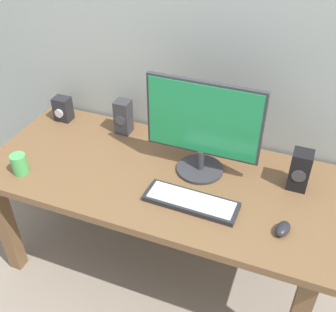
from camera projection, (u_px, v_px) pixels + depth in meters
name	position (u px, v px, depth m)	size (l,w,h in m)	color
ground_plane	(159.00, 264.00, 2.46)	(6.00, 6.00, 0.00)	gray
desk	(158.00, 187.00, 2.09)	(1.76, 0.78, 0.72)	brown
monitor	(203.00, 126.00, 1.90)	(0.56, 0.23, 0.49)	#333338
keyboard_primary	(191.00, 202.00, 1.85)	(0.43, 0.15, 0.03)	#232328
mouse	(283.00, 229.00, 1.70)	(0.06, 0.09, 0.04)	#232328
speaker_right	(300.00, 170.00, 1.89)	(0.09, 0.10, 0.20)	black
speaker_left	(123.00, 117.00, 2.27)	(0.08, 0.09, 0.20)	#333338
audio_controller	(63.00, 109.00, 2.40)	(0.10, 0.09, 0.14)	#232328
coffee_mug	(19.00, 164.00, 2.00)	(0.08, 0.08, 0.11)	#4CB259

